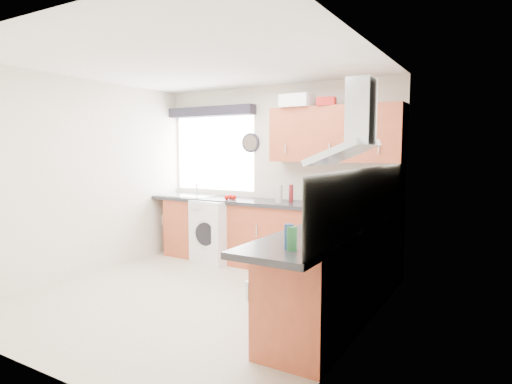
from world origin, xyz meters
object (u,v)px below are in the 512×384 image
Objects in this scene: oven at (339,273)px; extractor_hood at (352,132)px; washing_machine at (218,231)px; upper_cabinets at (335,134)px.

extractor_hood reaches higher than oven.
extractor_hood reaches higher than washing_machine.
upper_cabinets is (-0.55, 1.32, 1.38)m from oven.
extractor_hood is at bearing -15.21° from washing_machine.
oven is 2.47m from washing_machine.
oven is at bearing 180.00° from extractor_hood.
upper_cabinets is at bearing 116.13° from extractor_hood.
oven is 0.50× the size of upper_cabinets.
washing_machine is at bearing 154.55° from extractor_hood.
oven is 1.99m from upper_cabinets.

